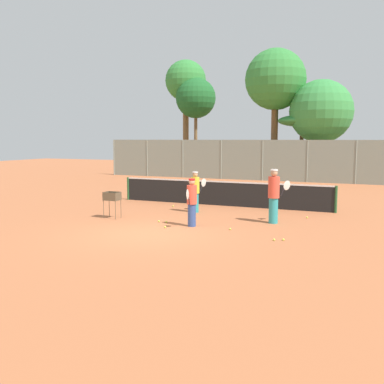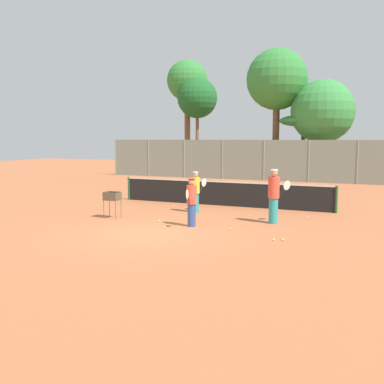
% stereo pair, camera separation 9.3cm
% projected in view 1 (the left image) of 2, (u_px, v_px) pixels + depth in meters
% --- Properties ---
extents(ground_plane, '(80.00, 80.00, 0.00)m').
position_uv_depth(ground_plane, '(149.00, 234.00, 13.70)').
color(ground_plane, '#B7663D').
extents(tennis_net, '(9.59, 0.10, 1.07)m').
position_uv_depth(tennis_net, '(222.00, 193.00, 19.42)').
color(tennis_net, '#26592D').
rests_on(tennis_net, ground_plane).
extents(back_fence, '(27.52, 0.08, 2.81)m').
position_uv_depth(back_fence, '(284.00, 161.00, 30.41)').
color(back_fence, gray).
rests_on(back_fence, ground_plane).
extents(tree_0, '(3.37, 3.37, 7.97)m').
position_uv_depth(tree_0, '(196.00, 98.00, 37.66)').
color(tree_0, brown).
rests_on(tree_0, ground_plane).
extents(tree_1, '(4.40, 4.40, 6.98)m').
position_uv_depth(tree_1, '(321.00, 111.00, 31.21)').
color(tree_1, brown).
rests_on(tree_1, ground_plane).
extents(tree_2, '(3.42, 3.42, 4.59)m').
position_uv_depth(tree_2, '(302.00, 122.00, 32.02)').
color(tree_2, brown).
rests_on(tree_2, ground_plane).
extents(tree_3, '(3.51, 3.51, 9.60)m').
position_uv_depth(tree_3, '(186.00, 83.00, 38.54)').
color(tree_3, brown).
rests_on(tree_3, ground_plane).
extents(tree_4, '(4.37, 4.37, 9.31)m').
position_uv_depth(tree_4, '(276.00, 80.00, 32.19)').
color(tree_4, brown).
rests_on(tree_4, ground_plane).
extents(player_white_outfit, '(0.33, 0.87, 1.59)m').
position_uv_depth(player_white_outfit, '(192.00, 202.00, 14.76)').
color(player_white_outfit, '#334C8C').
rests_on(player_white_outfit, ground_plane).
extents(player_red_cap, '(0.40, 0.86, 1.61)m').
position_uv_depth(player_red_cap, '(195.00, 191.00, 17.62)').
color(player_red_cap, teal).
rests_on(player_red_cap, ground_plane).
extents(player_yellow_shirt, '(0.68, 0.79, 1.86)m').
position_uv_depth(player_yellow_shirt, '(274.00, 195.00, 15.32)').
color(player_yellow_shirt, teal).
rests_on(player_yellow_shirt, ground_plane).
extents(ball_cart, '(0.56, 0.41, 0.96)m').
position_uv_depth(ball_cart, '(112.00, 198.00, 16.33)').
color(ball_cart, brown).
rests_on(ball_cart, ground_plane).
extents(tennis_ball_0, '(0.07, 0.07, 0.07)m').
position_uv_depth(tennis_ball_0, '(159.00, 221.00, 15.62)').
color(tennis_ball_0, '#D1E54C').
rests_on(tennis_ball_0, ground_plane).
extents(tennis_ball_1, '(0.07, 0.07, 0.07)m').
position_uv_depth(tennis_ball_1, '(165.00, 227.00, 14.58)').
color(tennis_ball_1, '#D1E54C').
rests_on(tennis_ball_1, ground_plane).
extents(tennis_ball_2, '(0.07, 0.07, 0.07)m').
position_uv_depth(tennis_ball_2, '(283.00, 240.00, 12.77)').
color(tennis_ball_2, '#D1E54C').
rests_on(tennis_ball_2, ground_plane).
extents(tennis_ball_3, '(0.07, 0.07, 0.07)m').
position_uv_depth(tennis_ball_3, '(274.00, 240.00, 12.76)').
color(tennis_ball_3, '#D1E54C').
rests_on(tennis_ball_3, ground_plane).
extents(tennis_ball_4, '(0.07, 0.07, 0.07)m').
position_uv_depth(tennis_ball_4, '(166.00, 222.00, 15.48)').
color(tennis_ball_4, '#D1E54C').
rests_on(tennis_ball_4, ground_plane).
extents(tennis_ball_5, '(0.07, 0.07, 0.07)m').
position_uv_depth(tennis_ball_5, '(307.00, 217.00, 16.37)').
color(tennis_ball_5, '#D1E54C').
rests_on(tennis_ball_5, ground_plane).
extents(tennis_ball_6, '(0.07, 0.07, 0.07)m').
position_uv_depth(tennis_ball_6, '(173.00, 206.00, 19.11)').
color(tennis_ball_6, '#D1E54C').
rests_on(tennis_ball_6, ground_plane).
extents(tennis_ball_7, '(0.07, 0.07, 0.07)m').
position_uv_depth(tennis_ball_7, '(230.00, 229.00, 14.28)').
color(tennis_ball_7, '#D1E54C').
rests_on(tennis_ball_7, ground_plane).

